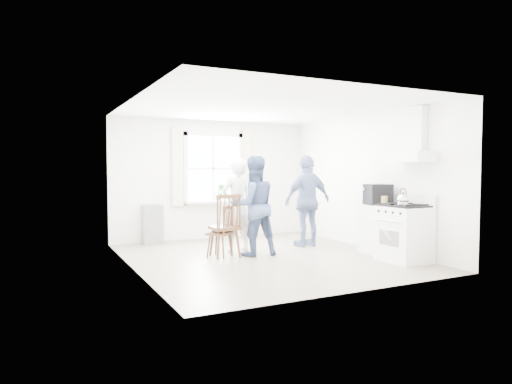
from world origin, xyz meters
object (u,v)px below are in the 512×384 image
object	(u,v)px
low_cabinet	(378,229)
stereo_stack	(378,194)
windsor_chair_a	(225,225)
person_right	(308,201)
person_left	(237,205)
gas_stove	(404,233)
windsor_chair_b	(227,219)
person_mid	(254,206)

from	to	relation	value
low_cabinet	stereo_stack	distance (m)	0.64
windsor_chair_a	person_right	distance (m)	1.98
low_cabinet	person_left	xyz separation A→B (m)	(-2.20, 1.35, 0.42)
gas_stove	person_right	xyz separation A→B (m)	(-0.61, 2.00, 0.42)
person_left	gas_stove	bearing A→B (deg)	129.93
person_left	person_right	bearing A→B (deg)	171.83
person_right	low_cabinet	bearing A→B (deg)	112.80
windsor_chair_a	windsor_chair_b	bearing A→B (deg)	-72.66
person_mid	windsor_chair_b	bearing A→B (deg)	5.00
low_cabinet	stereo_stack	size ratio (longest dim) A/B	1.85
person_left	windsor_chair_a	bearing A→B (deg)	36.67
stereo_stack	person_mid	bearing A→B (deg)	155.19
windsor_chair_b	person_mid	distance (m)	0.55
person_left	person_mid	world-z (taller)	person_mid
low_cabinet	person_left	bearing A→B (deg)	148.44
windsor_chair_b	low_cabinet	bearing A→B (deg)	-19.31
gas_stove	person_left	bearing A→B (deg)	136.07
low_cabinet	person_right	bearing A→B (deg)	117.76
low_cabinet	windsor_chair_a	bearing A→B (deg)	159.50
gas_stove	person_mid	bearing A→B (deg)	141.24
gas_stove	windsor_chair_a	world-z (taller)	gas_stove
person_right	stereo_stack	bearing A→B (deg)	110.59
windsor_chair_a	low_cabinet	bearing A→B (deg)	-20.50
stereo_stack	windsor_chair_a	distance (m)	2.79
stereo_stack	low_cabinet	bearing A→B (deg)	28.99
low_cabinet	person_mid	distance (m)	2.30
gas_stove	person_mid	world-z (taller)	person_mid
windsor_chair_a	person_right	bearing A→B (deg)	9.53
stereo_stack	windsor_chair_b	bearing A→B (deg)	159.79
gas_stove	stereo_stack	distance (m)	0.90
gas_stove	person_left	distance (m)	2.98
stereo_stack	person_mid	xyz separation A→B (m)	(-2.02, 0.93, -0.20)
gas_stove	stereo_stack	xyz separation A→B (m)	(0.02, 0.67, 0.60)
gas_stove	stereo_stack	size ratio (longest dim) A/B	2.30
low_cabinet	stereo_stack	world-z (taller)	stereo_stack
gas_stove	person_mid	xyz separation A→B (m)	(-2.00, 1.61, 0.40)
stereo_stack	windsor_chair_a	world-z (taller)	stereo_stack
gas_stove	low_cabinet	bearing A→B (deg)	84.32
person_mid	stereo_stack	bearing A→B (deg)	159.86
person_left	person_right	xyz separation A→B (m)	(1.51, -0.05, 0.04)
stereo_stack	person_mid	world-z (taller)	person_mid
gas_stove	stereo_stack	world-z (taller)	stereo_stack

